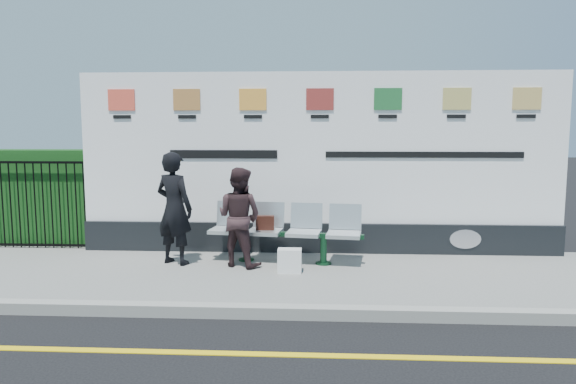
% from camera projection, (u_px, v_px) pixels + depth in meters
% --- Properties ---
extents(ground, '(80.00, 80.00, 0.00)m').
position_uv_depth(ground, '(269.00, 355.00, 4.95)').
color(ground, black).
extents(pavement, '(14.00, 3.00, 0.12)m').
position_uv_depth(pavement, '(285.00, 276.00, 7.42)').
color(pavement, slate).
rests_on(pavement, ground).
extents(kerb, '(14.00, 0.18, 0.14)m').
position_uv_depth(kerb, '(277.00, 312.00, 5.93)').
color(kerb, gray).
rests_on(kerb, ground).
extents(yellow_line, '(14.00, 0.10, 0.01)m').
position_uv_depth(yellow_line, '(269.00, 354.00, 4.95)').
color(yellow_line, yellow).
rests_on(yellow_line, ground).
extents(billboard, '(8.00, 0.30, 3.00)m').
position_uv_depth(billboard, '(319.00, 175.00, 8.58)').
color(billboard, black).
rests_on(billboard, pavement).
extents(hedge, '(2.35, 0.70, 1.70)m').
position_uv_depth(hedge, '(40.00, 196.00, 9.35)').
color(hedge, '#154315').
rests_on(hedge, pavement).
extents(railing, '(2.05, 0.06, 1.54)m').
position_uv_depth(railing, '(27.00, 204.00, 8.91)').
color(railing, black).
rests_on(railing, pavement).
extents(bench, '(2.40, 0.90, 0.50)m').
position_uv_depth(bench, '(284.00, 246.00, 7.97)').
color(bench, silver).
rests_on(bench, pavement).
extents(woman_left, '(0.74, 0.63, 1.72)m').
position_uv_depth(woman_left, '(174.00, 208.00, 7.82)').
color(woman_left, black).
rests_on(woman_left, pavement).
extents(woman_right, '(0.89, 0.81, 1.49)m').
position_uv_depth(woman_right, '(239.00, 217.00, 7.72)').
color(woman_right, '#322123').
rests_on(woman_right, pavement).
extents(handbag_brown, '(0.29, 0.14, 0.22)m').
position_uv_depth(handbag_brown, '(265.00, 223.00, 7.98)').
color(handbag_brown, black).
rests_on(handbag_brown, bench).
extents(carrier_bag_white, '(0.34, 0.21, 0.34)m').
position_uv_depth(carrier_bag_white, '(290.00, 261.00, 7.40)').
color(carrier_bag_white, white).
rests_on(carrier_bag_white, pavement).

